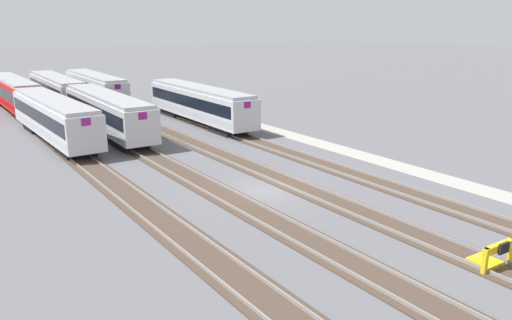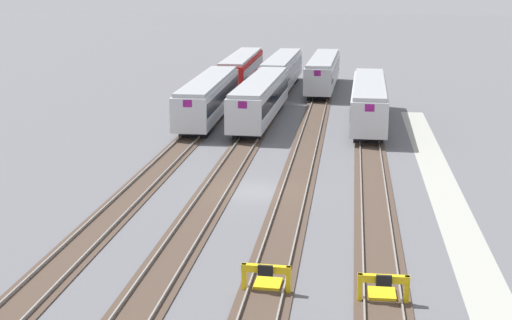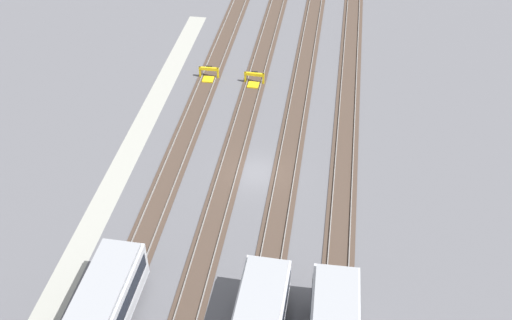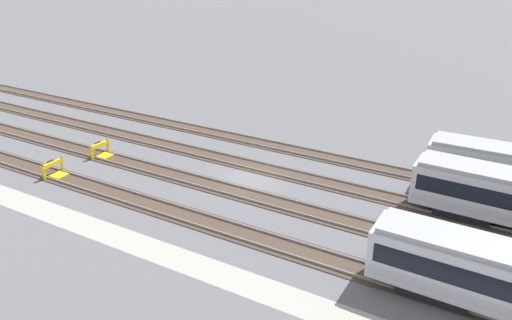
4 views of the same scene
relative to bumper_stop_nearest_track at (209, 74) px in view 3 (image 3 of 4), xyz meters
The scene contains 8 objects.
ground_plane 15.30m from the bumper_stop_nearest_track, 26.95° to the left, with size 400.00×400.00×0.00m, color #5B5B60.
service_walkway 14.26m from the bumper_stop_nearest_track, 16.99° to the right, with size 54.00×2.00×0.01m, color #9E9E93.
rail_track_nearest 13.64m from the bumper_stop_nearest_track, ahead, with size 90.00×2.23×0.21m.
rail_track_near_inner 14.40m from the bumper_stop_nearest_track, 18.71° to the left, with size 90.00×2.24×0.21m.
rail_track_middle 16.47m from the bumper_stop_nearest_track, 34.13° to the left, with size 90.00×2.24×0.21m.
rail_track_far_inner 19.44m from the bumper_stop_nearest_track, 45.48° to the left, with size 90.00×2.23×0.21m.
bumper_stop_nearest_track is the anchor object (origin of this frame).
bumper_stop_near_inner_track 4.62m from the bumper_stop_nearest_track, 85.67° to the left, with size 1.37×2.01×1.22m.
Camera 3 is at (36.50, 5.47, 31.44)m, focal length 42.00 mm.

